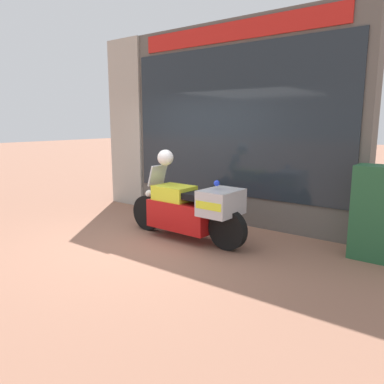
{
  "coord_description": "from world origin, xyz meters",
  "views": [
    {
      "loc": [
        4.07,
        -4.11,
        1.9
      ],
      "look_at": [
        0.16,
        1.0,
        0.68
      ],
      "focal_mm": 35.0,
      "sensor_mm": 36.0,
      "label": 1
    }
  ],
  "objects": [
    {
      "name": "shop_building",
      "position": [
        -0.42,
        2.0,
        1.84
      ],
      "size": [
        5.64,
        0.55,
        3.66
      ],
      "color": "#56514C",
      "rests_on": "ground"
    },
    {
      "name": "ground_plane",
      "position": [
        0.0,
        0.0,
        0.0
      ],
      "size": [
        60.0,
        60.0,
        0.0
      ],
      "primitive_type": "plane",
      "color": "#8E604C"
    },
    {
      "name": "paramedic_motorcycle",
      "position": [
        0.52,
        0.49,
        0.52
      ],
      "size": [
        2.3,
        0.67,
        1.18
      ],
      "rotation": [
        0.0,
        0.0,
        3.12
      ],
      "color": "black",
      "rests_on": "ground"
    },
    {
      "name": "window_display",
      "position": [
        0.4,
        2.03,
        0.49
      ],
      "size": [
        4.23,
        0.3,
        2.08
      ],
      "color": "slate",
      "rests_on": "ground"
    },
    {
      "name": "white_helmet",
      "position": [
        -0.02,
        0.51,
        1.31
      ],
      "size": [
        0.27,
        0.27,
        0.27
      ],
      "primitive_type": "sphere",
      "color": "white",
      "rests_on": "paramedic_motorcycle"
    }
  ]
}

